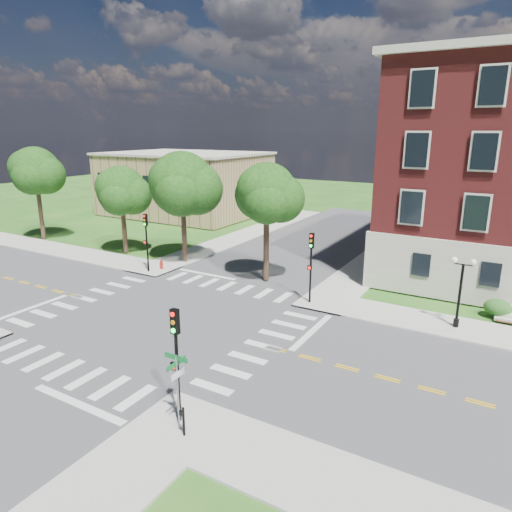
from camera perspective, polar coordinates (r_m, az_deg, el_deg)
The scene contains 19 objects.
ground at distance 29.30m, azimuth -11.61°, elevation -7.76°, with size 160.00×160.00×0.00m, color #205518.
road_ew at distance 29.30m, azimuth -11.62°, elevation -7.75°, with size 90.00×12.00×0.01m, color #3D3D3F.
road_ns at distance 29.30m, azimuth -11.62°, elevation -7.75°, with size 12.00×90.00×0.01m, color #3D3D3F.
sidewalk_ne at distance 37.10m, azimuth 24.20°, elevation -3.72°, with size 34.00×34.00×0.12m.
sidewalk_nw at distance 50.02m, azimuth -13.18°, elevation 2.00°, with size 34.00×34.00×0.12m.
crosswalk_east at distance 25.43m, azimuth 0.87°, elevation -11.17°, with size 2.20×10.20×0.02m, color silver, non-canonical shape.
stop_bar_east at distance 27.23m, azimuth 6.99°, elevation -9.40°, with size 0.40×5.50×0.00m, color silver.
secondary_building at distance 64.48m, azimuth -8.82°, elevation 9.00°, with size 20.40×15.40×8.30m.
tree_a at distance 52.80m, azimuth -25.86°, elevation 9.52°, with size 4.90×4.90×9.65m.
tree_b at distance 44.14m, azimuth -16.50°, elevation 7.82°, with size 4.51×4.51×8.14m.
tree_c at distance 39.75m, azimuth -9.23°, elevation 8.85°, with size 5.55×5.55×9.60m.
tree_d at distance 34.08m, azimuth 1.33°, elevation 7.83°, with size 4.50×4.50×9.03m.
traffic_signal_se at distance 18.22m, azimuth -9.95°, elevation -11.63°, with size 0.33×0.37×4.80m.
traffic_signal_ne at distance 30.33m, azimuth 6.88°, elevation -0.34°, with size 0.36×0.42×4.80m.
traffic_signal_nw at distance 37.98m, azimuth -13.56°, elevation 2.57°, with size 0.35×0.40×4.80m.
twin_lamp_west at distance 29.08m, azimuth 24.18°, elevation -3.72°, with size 1.36×0.36×4.23m.
street_sign_pole at distance 18.28m, azimuth -9.82°, elevation -14.65°, with size 1.10×1.10×3.10m.
push_button_post at distance 18.58m, azimuth -9.08°, elevation -19.61°, with size 0.14×0.21×1.20m.
fire_hydrant at distance 39.13m, azimuth -11.74°, elevation -1.06°, with size 0.35×0.35×0.75m.
Camera 1 is at (18.30, -19.82, 11.44)m, focal length 32.00 mm.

